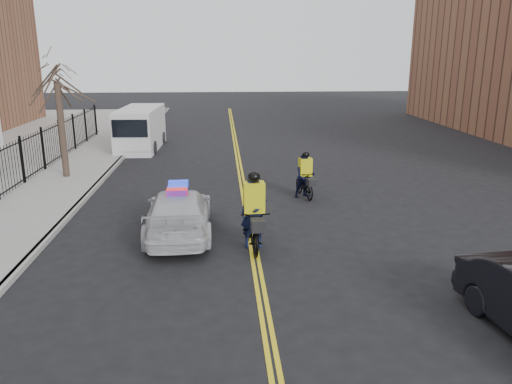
{
  "coord_description": "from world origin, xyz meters",
  "views": [
    {
      "loc": [
        -0.85,
        -11.6,
        5.34
      ],
      "look_at": [
        0.16,
        2.78,
        1.3
      ],
      "focal_mm": 35.0,
      "sensor_mm": 36.0,
      "label": 1
    }
  ],
  "objects_px": {
    "cargo_van": "(140,129)",
    "cyclist_far": "(305,179)",
    "cyclist_near": "(254,221)",
    "police_cruiser": "(179,212)"
  },
  "relations": [
    {
      "from": "cargo_van",
      "to": "cyclist_far",
      "type": "bearing_deg",
      "value": -51.21
    },
    {
      "from": "cargo_van",
      "to": "cyclist_far",
      "type": "height_order",
      "value": "cargo_van"
    },
    {
      "from": "police_cruiser",
      "to": "cargo_van",
      "type": "distance_m",
      "value": 14.53
    },
    {
      "from": "police_cruiser",
      "to": "cargo_van",
      "type": "relative_size",
      "value": 0.85
    },
    {
      "from": "police_cruiser",
      "to": "cyclist_far",
      "type": "height_order",
      "value": "cyclist_far"
    },
    {
      "from": "cyclist_far",
      "to": "cyclist_near",
      "type": "bearing_deg",
      "value": -126.29
    },
    {
      "from": "cyclist_near",
      "to": "cyclist_far",
      "type": "height_order",
      "value": "cyclist_near"
    },
    {
      "from": "police_cruiser",
      "to": "cyclist_far",
      "type": "xyz_separation_m",
      "value": [
        4.46,
        3.72,
        0.01
      ]
    },
    {
      "from": "police_cruiser",
      "to": "cargo_van",
      "type": "xyz_separation_m",
      "value": [
        -3.28,
        14.15,
        0.44
      ]
    },
    {
      "from": "police_cruiser",
      "to": "cyclist_far",
      "type": "distance_m",
      "value": 5.81
    }
  ]
}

